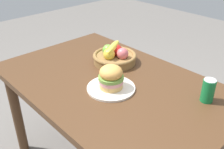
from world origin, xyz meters
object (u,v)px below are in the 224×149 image
Objects in this scene: plate at (111,88)px; sandwich at (111,77)px; soda_can at (208,90)px; fruit_basket at (115,56)px.

sandwich is at bearing -90.00° from plate.
soda_can is 0.43× the size of fruit_basket.
plate is at bearing 90.00° from sandwich.
plate is 0.07m from sandwich.
fruit_basket is at bearing 133.25° from sandwich.
plate is 1.92× the size of sandwich.
sandwich is 0.33m from fruit_basket.
fruit_basket is (-0.65, -0.04, -0.02)m from soda_can.
fruit_basket reaches higher than soda_can.
soda_can is at bearing 3.60° from fruit_basket.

